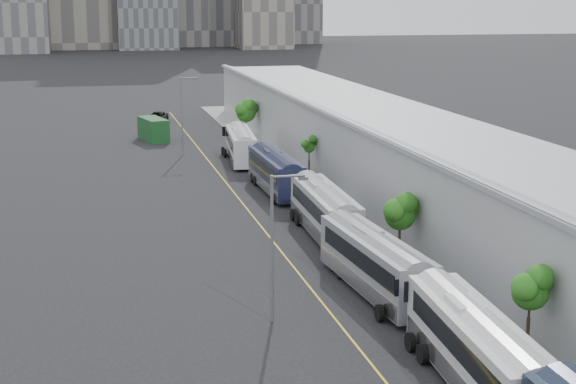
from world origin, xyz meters
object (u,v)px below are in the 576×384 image
object	(u,v)px
street_lamp_far	(183,111)
shipping_container	(153,129)
bus_5	(276,176)
bus_6	(241,148)
bus_3	(375,268)
suv	(158,117)
bus_4	(325,215)
street_lamp_near	(276,237)
bus_2	(477,357)

from	to	relation	value
street_lamp_far	shipping_container	size ratio (longest dim) A/B	1.48
bus_5	shipping_container	distance (m)	33.49
bus_6	street_lamp_far	bearing A→B (deg)	141.45
bus_3	shipping_container	world-z (taller)	bus_3
bus_3	suv	world-z (taller)	bus_3
bus_4	bus_5	distance (m)	15.30
bus_4	shipping_container	bearing A→B (deg)	102.16
bus_3	bus_6	distance (m)	44.34
bus_5	street_lamp_near	distance (m)	32.73
street_lamp_near	suv	size ratio (longest dim) A/B	1.58
shipping_container	suv	distance (m)	16.69
bus_3	bus_4	world-z (taller)	bus_4
street_lamp_near	bus_2	bearing A→B (deg)	-56.52
street_lamp_near	suv	world-z (taller)	street_lamp_near
bus_5	suv	bearing A→B (deg)	96.58
bus_3	bus_5	xyz separation A→B (m)	(0.21, 28.61, -0.01)
bus_4	street_lamp_far	world-z (taller)	street_lamp_far
bus_2	suv	distance (m)	91.48
bus_6	shipping_container	world-z (taller)	bus_6
bus_2	street_lamp_far	size ratio (longest dim) A/B	1.48
suv	bus_4	bearing A→B (deg)	-68.61
bus_2	shipping_container	distance (m)	75.15
bus_5	street_lamp_near	size ratio (longest dim) A/B	1.54
street_lamp_near	street_lamp_far	bearing A→B (deg)	88.84
street_lamp_far	suv	distance (m)	28.36
street_lamp_far	shipping_container	distance (m)	12.28
bus_5	bus_6	bearing A→B (deg)	90.58
bus_2	suv	size ratio (longest dim) A/B	2.50
street_lamp_near	suv	bearing A→B (deg)	89.65
bus_6	suv	distance (m)	33.82
bus_2	bus_6	xyz separation A→B (m)	(-0.36, 57.98, -0.07)
suv	street_lamp_far	bearing A→B (deg)	-73.49
bus_3	bus_4	xyz separation A→B (m)	(0.57, 13.31, 0.02)
shipping_container	street_lamp_near	bearing A→B (deg)	-101.68
bus_2	street_lamp_near	distance (m)	12.90
bus_3	bus_2	bearing A→B (deg)	-93.04
bus_6	suv	world-z (taller)	bus_6
bus_5	shipping_container	xyz separation A→B (m)	(-8.36, 32.43, -0.14)
bus_5	street_lamp_near	bearing A→B (deg)	-103.24
bus_2	street_lamp_near	bearing A→B (deg)	127.23
bus_3	shipping_container	xyz separation A→B (m)	(-8.15, 61.04, -0.15)
bus_6	street_lamp_near	size ratio (longest dim) A/B	1.52
bus_2	suv	bearing A→B (deg)	97.76
bus_4	street_lamp_far	size ratio (longest dim) A/B	1.46
street_lamp_far	suv	world-z (taller)	street_lamp_far
suv	bus_6	bearing A→B (deg)	-64.37
shipping_container	bus_5	bearing A→B (deg)	-88.49
bus_3	street_lamp_far	xyz separation A→B (m)	(-5.66, 49.58, 3.50)
street_lamp_far	shipping_container	world-z (taller)	street_lamp_far
bus_2	bus_3	xyz separation A→B (m)	(-0.16, 13.65, -0.02)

